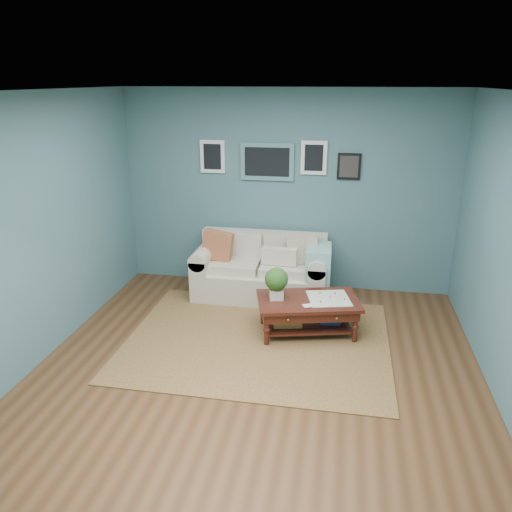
# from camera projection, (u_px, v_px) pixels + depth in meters

# --- Properties ---
(room_shell) EXTENTS (5.00, 5.02, 2.70)m
(room_shell) POSITION_uv_depth(u_px,v_px,m) (254.00, 247.00, 4.50)
(room_shell) COLOR brown
(room_shell) RESTS_ON ground
(area_rug) EXTENTS (2.92, 2.33, 0.01)m
(area_rug) POSITION_uv_depth(u_px,v_px,m) (258.00, 340.00, 5.65)
(area_rug) COLOR brown
(area_rug) RESTS_ON ground
(loveseat) EXTENTS (1.81, 0.82, 0.93)m
(loveseat) POSITION_uv_depth(u_px,v_px,m) (267.00, 270.00, 6.68)
(loveseat) COLOR beige
(loveseat) RESTS_ON ground
(coffee_table) EXTENTS (1.27, 0.92, 0.80)m
(coffee_table) POSITION_uv_depth(u_px,v_px,m) (303.00, 305.00, 5.70)
(coffee_table) COLOR #33130C
(coffee_table) RESTS_ON ground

